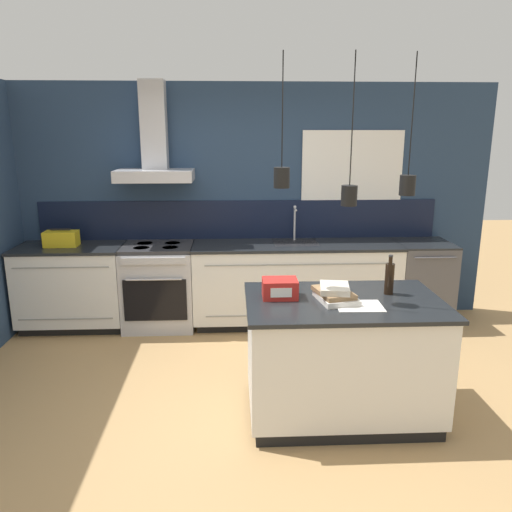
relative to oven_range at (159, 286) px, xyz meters
name	(u,v)px	position (x,y,z in m)	size (l,w,h in m)	color
ground_plane	(245,404)	(0.89, -1.69, -0.46)	(16.00, 16.00, 0.00)	tan
wall_back	(235,199)	(0.84, 0.31, 0.90)	(5.60, 2.27, 2.60)	navy
counter_run_left	(73,286)	(-0.93, 0.01, 0.01)	(1.12, 0.64, 0.91)	black
counter_run_sink	(295,283)	(1.49, 0.01, 0.01)	(2.24, 0.64, 1.30)	black
oven_range	(159,286)	(0.00, 0.00, 0.00)	(0.75, 0.66, 0.91)	#B5B5BA
dishwasher	(421,282)	(2.90, 0.00, 0.00)	(0.58, 0.65, 0.91)	#4C4C51
kitchen_island	(342,357)	(1.61, -1.83, 0.00)	(1.42, 0.92, 0.91)	black
bottle_on_island	(389,278)	(1.97, -1.72, 0.58)	(0.07, 0.07, 0.30)	black
book_stack	(335,294)	(1.53, -1.85, 0.51)	(0.31, 0.38, 0.12)	silver
red_supply_box	(280,288)	(1.15, -1.76, 0.52)	(0.25, 0.20, 0.14)	red
paper_pile	(359,306)	(1.68, -1.98, 0.46)	(0.33, 0.25, 0.01)	silver
yellow_toolbox	(61,239)	(-1.00, 0.00, 0.54)	(0.34, 0.18, 0.19)	gold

